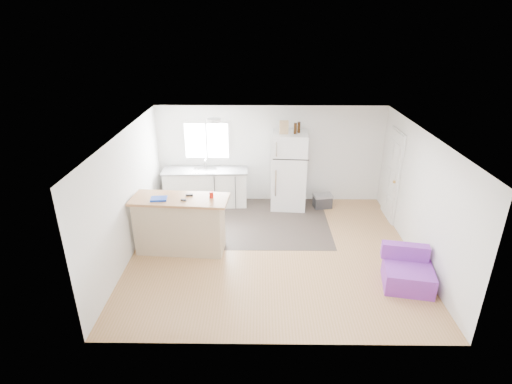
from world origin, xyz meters
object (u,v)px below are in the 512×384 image
(cleaner_jug, at_px, (192,250))
(mop, at_px, (161,242))
(bottle_left, at_px, (295,128))
(blue_tray, at_px, (159,199))
(cardboard_box, at_px, (284,127))
(bottle_right, at_px, (299,127))
(purple_seat, at_px, (407,272))
(red_cup, at_px, (211,195))
(peninsula, at_px, (180,224))
(cooler, at_px, (322,201))
(kitchen_cabinets, at_px, (206,187))
(refrigerator, at_px, (289,171))

(cleaner_jug, distance_m, mop, 0.64)
(cleaner_jug, relative_size, bottle_left, 1.25)
(bottle_left, bearing_deg, blue_tray, -142.55)
(bottle_left, bearing_deg, mop, -142.36)
(cardboard_box, distance_m, bottle_right, 0.36)
(purple_seat, distance_m, bottle_left, 3.95)
(purple_seat, height_order, blue_tray, blue_tray)
(purple_seat, bearing_deg, mop, 178.42)
(red_cup, distance_m, blue_tray, 0.99)
(cardboard_box, height_order, bottle_right, cardboard_box)
(peninsula, bearing_deg, cooler, 37.12)
(bottle_right, bearing_deg, mop, -142.04)
(bottle_right, bearing_deg, kitchen_cabinets, 178.10)
(red_cup, distance_m, cardboard_box, 2.58)
(blue_tray, bearing_deg, cardboard_box, 40.33)
(bottle_left, relative_size, bottle_right, 1.00)
(mop, relative_size, cardboard_box, 3.80)
(kitchen_cabinets, bearing_deg, purple_seat, -42.25)
(refrigerator, distance_m, mop, 3.49)
(bottle_left, bearing_deg, refrigerator, 141.96)
(refrigerator, distance_m, purple_seat, 3.73)
(bottle_left, bearing_deg, bottle_right, 46.66)
(peninsula, bearing_deg, cardboard_box, 47.82)
(kitchen_cabinets, bearing_deg, cardboard_box, -7.31)
(kitchen_cabinets, height_order, blue_tray, kitchen_cabinets)
(kitchen_cabinets, bearing_deg, bottle_left, -6.81)
(red_cup, relative_size, bottle_left, 0.48)
(cooler, height_order, blue_tray, blue_tray)
(red_cup, relative_size, blue_tray, 0.40)
(kitchen_cabinets, relative_size, blue_tray, 6.89)
(kitchen_cabinets, xyz_separation_m, peninsula, (-0.22, -2.15, 0.11))
(kitchen_cabinets, distance_m, peninsula, 2.17)
(refrigerator, xyz_separation_m, bottle_right, (0.19, 0.01, 1.05))
(cardboard_box, distance_m, bottle_left, 0.26)
(purple_seat, height_order, red_cup, red_cup)
(blue_tray, distance_m, cardboard_box, 3.31)
(mop, bearing_deg, red_cup, -16.74)
(refrigerator, height_order, red_cup, refrigerator)
(peninsula, bearing_deg, bottle_left, 44.43)
(peninsula, height_order, bottle_left, bottle_left)
(blue_tray, relative_size, bottle_left, 1.20)
(purple_seat, bearing_deg, blue_tray, 177.80)
(refrigerator, bearing_deg, bottle_right, 7.68)
(mop, bearing_deg, kitchen_cabinets, 50.23)
(red_cup, height_order, cardboard_box, cardboard_box)
(blue_tray, bearing_deg, refrigerator, 39.62)
(bottle_left, bearing_deg, cardboard_box, 179.20)
(cardboard_box, relative_size, bottle_left, 1.20)
(cooler, height_order, bottle_left, bottle_left)
(cooler, height_order, bottle_right, bottle_right)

